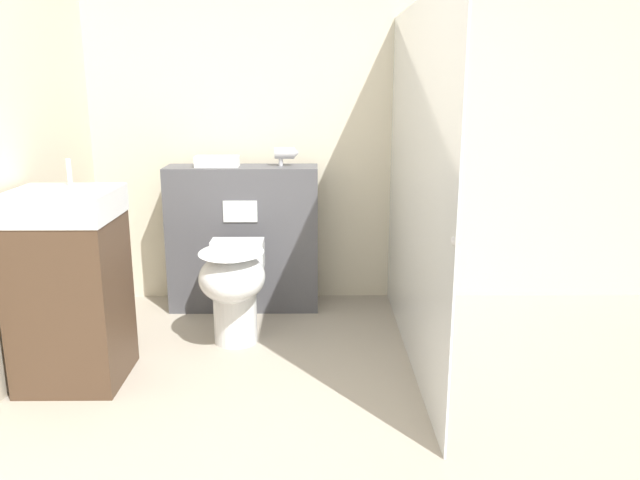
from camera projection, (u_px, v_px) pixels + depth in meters
The scene contains 8 objects.
ground_plane at pixel (303, 473), 2.48m from camera, with size 12.00×12.00×0.00m, color #9E9384.
wall_back at pixel (307, 122), 4.28m from camera, with size 8.00×0.06×2.50m.
partition_panel at pixel (244, 238), 4.22m from camera, with size 1.00×0.30×0.98m.
shower_glass at pixel (415, 188), 3.33m from camera, with size 0.04×2.05×1.93m.
toilet at pixel (234, 284), 3.64m from camera, with size 0.38×0.59×0.59m.
sink_vanity at pixel (70, 287), 3.16m from camera, with size 0.51×0.50×1.14m.
hair_drier at pixel (286, 154), 4.09m from camera, with size 0.16×0.08×0.12m.
folded_towel at pixel (217, 161), 4.07m from camera, with size 0.28×0.12×0.07m.
Camera 1 is at (0.05, -2.18, 1.51)m, focal length 35.00 mm.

